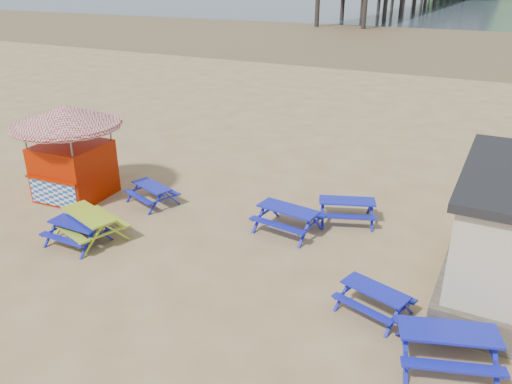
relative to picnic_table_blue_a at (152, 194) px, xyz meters
The scene contains 12 objects.
ground 3.02m from the picnic_table_blue_a, 19.91° to the right, with size 400.00×400.00×0.00m, color tan.
wet_sand 54.05m from the picnic_table_blue_a, 87.01° to the left, with size 400.00×400.00×0.00m, color brown.
sea 169.00m from the picnic_table_blue_a, 89.04° to the left, with size 400.00×400.00×0.00m, color #465864.
picnic_table_blue_a is the anchor object (origin of this frame).
picnic_table_blue_b 4.99m from the picnic_table_blue_a, ahead, with size 2.03×1.71×0.78m.
picnic_table_blue_c 6.60m from the picnic_table_blue_a, 15.73° to the left, with size 2.14×1.95×0.73m.
picnic_table_blue_d 3.28m from the picnic_table_blue_a, 92.43° to the right, with size 1.64×1.33×0.69m.
picnic_table_blue_e 8.78m from the picnic_table_blue_a, 16.39° to the right, with size 1.83×1.63×0.65m.
picnic_table_blue_f 10.72m from the picnic_table_blue_a, 18.82° to the right, with size 2.34×2.11×0.81m.
picnic_table_yellow 2.86m from the picnic_table_blue_a, 90.77° to the right, with size 2.36×2.11×0.83m.
ice_cream_kiosk 3.35m from the picnic_table_blue_a, 164.63° to the right, with size 3.97×3.97×3.30m.
litter_bin 2.61m from the picnic_table_blue_a, 101.74° to the right, with size 0.52×0.52×0.77m.
Camera 1 is at (7.62, -11.22, 7.23)m, focal length 35.00 mm.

